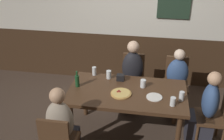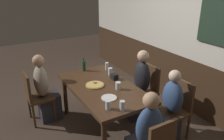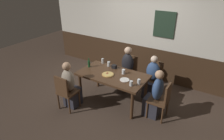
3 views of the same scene
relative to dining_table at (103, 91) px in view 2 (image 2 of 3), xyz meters
The scene contains 18 objects.
ground_plane 0.66m from the dining_table, ahead, with size 12.00×12.00×0.00m, color #423328.
wall_back 1.77m from the dining_table, 89.86° to the left, with size 6.40×0.13×2.60m.
dining_table is the anchor object (origin of this frame).
chair_right_far 1.13m from the dining_table, 50.28° to the left, with size 0.40×0.40×0.88m.
chair_left_near 1.13m from the dining_table, 129.72° to the right, with size 0.40×0.40×0.88m.
chair_mid_far 0.87m from the dining_table, 90.00° to the left, with size 0.40×0.40×0.88m.
person_right_far 1.02m from the dining_table, 44.23° to the left, with size 0.34×0.37×1.10m.
person_left_near 1.01m from the dining_table, 135.67° to the right, with size 0.34×0.37×1.16m.
person_mid_far 0.72m from the dining_table, 90.00° to the left, with size 0.34×0.37×1.19m.
pizza 0.15m from the dining_table, 129.66° to the right, with size 0.28×0.28×0.03m.
pint_glass_amber 0.69m from the dining_table, 145.17° to the left, with size 0.06×0.06×0.13m.
beer_glass_half 0.74m from the dining_table, ahead, with size 0.07×0.07×0.13m.
pint_glass_pale 0.29m from the dining_table, 35.70° to the left, with size 0.08×0.08×0.11m.
highball_clear 0.47m from the dining_table, 134.82° to the left, with size 0.07×0.07×0.12m.
pint_glass_stout 0.67m from the dining_table, 21.84° to the right, with size 0.07×0.07×0.12m.
beer_bottle_green 0.73m from the dining_table, behind, with size 0.06×0.06×0.24m.
plate_white_large 0.40m from the dining_table, 14.93° to the right, with size 0.21×0.21×0.01m, color white.
condiment_caddy 0.34m from the dining_table, 114.98° to the left, with size 0.11×0.09×0.09m, color black.
Camera 2 is at (2.74, -1.44, 2.25)m, focal length 36.51 mm.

